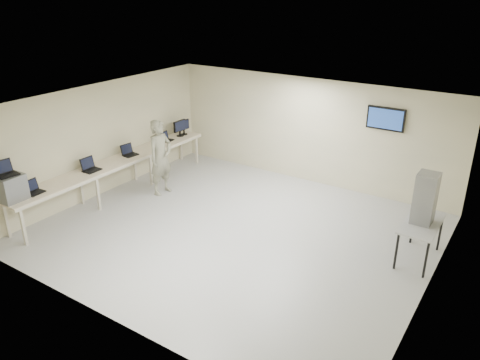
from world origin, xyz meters
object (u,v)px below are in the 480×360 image
Objects in this scene: equipment_box at (11,188)px; soldier at (161,157)px; workbench at (116,164)px; side_table at (422,226)px.

soldier is (0.93, 3.44, -0.20)m from equipment_box.
side_table is at bearing 8.31° from workbench.
soldier reaches higher than side_table.
soldier is at bearing -176.73° from side_table.
soldier reaches higher than workbench.
soldier is 6.33m from side_table.
side_table is (6.32, 0.36, -0.22)m from soldier.
workbench is 7.26m from side_table.
equipment_box is 3.57m from soldier.
side_table is (7.25, 3.80, -0.43)m from equipment_box.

